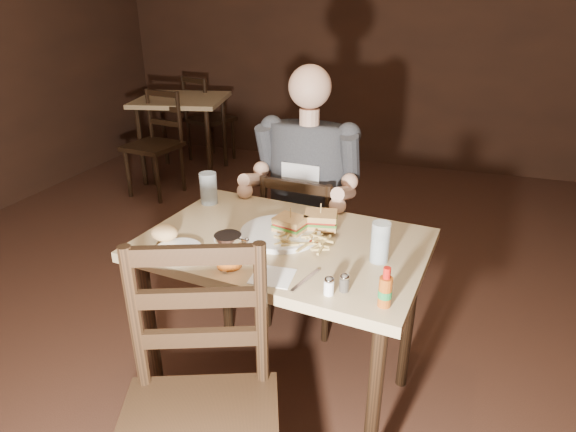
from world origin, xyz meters
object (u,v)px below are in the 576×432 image
(bg_chair_near, at_px, (153,146))
(dinner_plate, at_px, (281,234))
(main_table, at_px, (284,262))
(chair_far, at_px, (308,247))
(side_plate, at_px, (178,251))
(syrup_dispenser, at_px, (229,251))
(glass_left, at_px, (209,188))
(diner, at_px, (306,164))
(glass_right, at_px, (380,242))
(bg_table, at_px, (182,107))
(hot_sauce, at_px, (386,287))
(bg_chair_far, at_px, (210,119))

(bg_chair_near, height_order, dinner_plate, bg_chair_near)
(main_table, distance_m, chair_far, 0.64)
(side_plate, bearing_deg, syrup_dispenser, -7.46)
(bg_chair_near, height_order, glass_left, glass_left)
(main_table, bearing_deg, chair_far, 96.91)
(diner, distance_m, glass_right, 0.74)
(diner, xyz_separation_m, side_plate, (-0.26, -0.76, -0.12))
(glass_left, bearing_deg, syrup_dispenser, -56.49)
(bg_table, distance_m, chair_far, 2.65)
(glass_right, relative_size, hot_sauce, 1.12)
(main_table, relative_size, side_plate, 6.87)
(diner, distance_m, side_plate, 0.81)
(hot_sauce, relative_size, side_plate, 0.80)
(bg_table, distance_m, side_plate, 3.13)
(main_table, bearing_deg, hot_sauce, -36.51)
(main_table, bearing_deg, glass_right, -7.24)
(bg_chair_far, height_order, side_plate, bg_chair_far)
(bg_chair_near, bearing_deg, syrup_dispenser, -43.08)
(chair_far, relative_size, hot_sauce, 6.58)
(dinner_plate, distance_m, side_plate, 0.39)
(bg_chair_near, bearing_deg, glass_left, -41.70)
(main_table, xyz_separation_m, bg_table, (-1.88, 2.51, 0.01))
(bg_table, relative_size, bg_chair_near, 1.07)
(glass_right, xyz_separation_m, syrup_dispenser, (-0.48, -0.20, -0.01))
(main_table, bearing_deg, bg_chair_near, 133.92)
(diner, bearing_deg, hot_sauce, -55.36)
(chair_far, height_order, diner, diner)
(main_table, xyz_separation_m, hot_sauce, (0.42, -0.31, 0.16))
(glass_right, distance_m, side_plate, 0.72)
(main_table, relative_size, glass_right, 7.68)
(bg_chair_far, distance_m, hot_sauce, 4.10)
(bg_chair_near, xyz_separation_m, diner, (1.81, -1.41, 0.45))
(bg_table, height_order, syrup_dispenser, syrup_dispenser)
(diner, relative_size, glass_left, 6.38)
(dinner_plate, bearing_deg, diner, 95.72)
(dinner_plate, height_order, hot_sauce, hot_sauce)
(glass_left, height_order, hot_sauce, glass_left)
(main_table, height_order, syrup_dispenser, syrup_dispenser)
(bg_table, relative_size, chair_far, 1.11)
(bg_chair_near, bearing_deg, chair_far, -28.89)
(dinner_plate, relative_size, glass_left, 2.13)
(syrup_dispenser, height_order, side_plate, syrup_dispenser)
(bg_chair_far, xyz_separation_m, bg_chair_near, (0.00, -1.10, -0.00))
(main_table, height_order, side_plate, side_plate)
(hot_sauce, bearing_deg, side_plate, 172.53)
(glass_left, height_order, side_plate, glass_left)
(diner, relative_size, syrup_dispenser, 7.65)
(chair_far, height_order, hot_sauce, hot_sauce)
(bg_chair_near, distance_m, side_plate, 2.69)
(side_plate, bearing_deg, bg_chair_far, 115.39)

